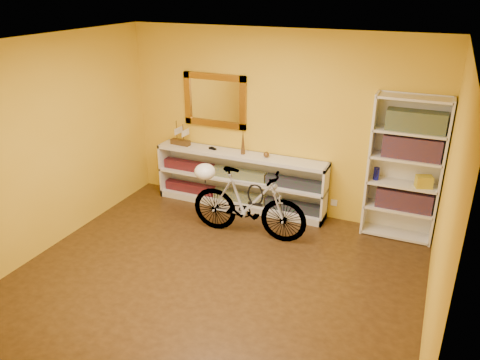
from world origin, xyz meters
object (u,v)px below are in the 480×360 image
at_px(bicycle, 248,203).
at_px(helmet, 205,172).
at_px(console_unit, 240,180).
at_px(bookcase, 405,170).

bearing_deg(bicycle, helmet, 90.00).
relative_size(bicycle, helmet, 5.62).
bearing_deg(console_unit, bookcase, 0.63).
bearing_deg(bookcase, console_unit, -179.37).
bearing_deg(helmet, bookcase, 18.43).
xyz_separation_m(bookcase, bicycle, (-1.82, -0.78, -0.48)).
relative_size(bookcase, bicycle, 1.18).
xyz_separation_m(bicycle, helmet, (-0.61, -0.03, 0.36)).
height_order(bookcase, helmet, bookcase).
relative_size(console_unit, bicycle, 1.62).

